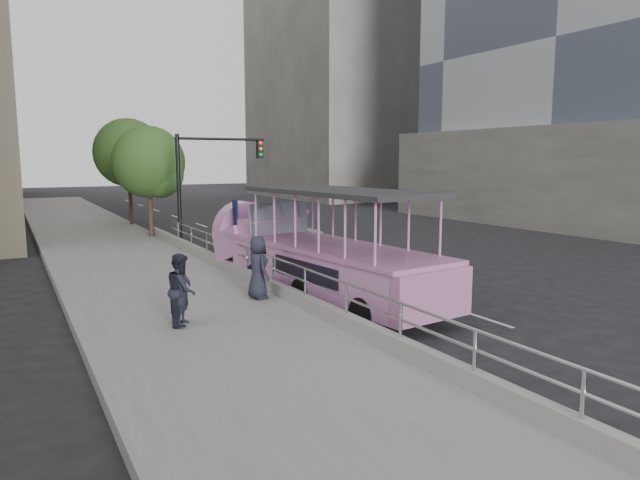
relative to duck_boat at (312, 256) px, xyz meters
The scene contains 14 objects.
ground 3.10m from the duck_boat, 53.47° to the right, with size 160.00×160.00×0.00m, color black.
sidewalk 8.77m from the duck_boat, 117.73° to the left, with size 5.50×80.00×0.30m, color gray.
kerb_wall 1.63m from the duck_boat, 168.42° to the right, with size 0.24×30.00×0.36m, color #A0A09B.
guardrail 1.45m from the duck_boat, 168.42° to the right, with size 0.07×22.00×0.71m.
duck_boat is the anchor object (origin of this frame).
car 10.32m from the duck_boat, 69.47° to the left, with size 1.76×4.37×1.49m, color silver.
pedestrian_near 5.05m from the duck_boat, 154.57° to the right, with size 0.61×0.40×1.67m, color #212331.
pedestrian_mid 5.07m from the duck_boat, 154.43° to the right, with size 0.81×0.63×1.66m, color #212331.
pedestrian_far 2.17m from the duck_boat, 161.31° to the right, with size 0.85×0.55×1.73m, color #212331.
parking_sign 3.57m from the duck_boat, 109.23° to the left, with size 0.09×0.62×2.74m.
traffic_signal 10.46m from the duck_boat, 90.04° to the left, with size 4.20×0.32×5.20m.
street_tree_near 13.97m from the duck_boat, 96.71° to the left, with size 3.52×3.52×5.72m.
street_tree_far 19.93m from the duck_boat, 94.09° to the left, with size 3.97×3.97×6.45m.
midrise_stone_a 50.62m from the duck_boat, 55.10° to the left, with size 20.00×20.00×32.00m, color gray.
Camera 1 is at (-9.69, -12.61, 4.10)m, focal length 32.00 mm.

